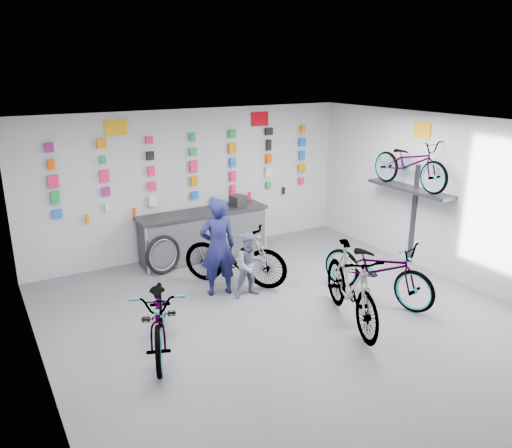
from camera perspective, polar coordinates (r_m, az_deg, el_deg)
floor at (r=7.67m, az=5.51°, el=-12.14°), size 8.00×8.00×0.00m
ceiling at (r=6.72m, az=6.27°, el=10.69°), size 8.00×8.00×0.00m
wall_back at (r=10.42m, az=-7.22°, el=4.71°), size 7.00×0.00×7.00m
wall_left at (r=5.84m, az=-23.33°, el=-7.05°), size 0.00×8.00×8.00m
wall_right at (r=9.48m, az=23.23°, el=2.12°), size 0.00×8.00×8.00m
counter at (r=10.29m, az=-5.99°, el=-1.28°), size 2.70×0.66×1.00m
merch_wall at (r=10.29m, az=-7.19°, el=6.18°), size 5.58×0.08×1.54m
wall_bracket at (r=10.09m, az=17.22°, el=3.42°), size 0.39×1.90×2.00m
sign_left at (r=9.72m, az=-15.72°, el=10.58°), size 0.42×0.02×0.30m
sign_right at (r=10.93m, az=0.45°, el=11.92°), size 0.42×0.02×0.30m
sign_side at (r=10.00m, az=18.44°, el=10.11°), size 0.02×0.40×0.30m
bike_left at (r=7.13m, az=-10.94°, el=-10.06°), size 1.36×2.12×1.05m
bike_center at (r=7.76m, az=10.82°, el=-6.95°), size 1.21×2.12×1.23m
bike_right at (r=8.67m, az=13.70°, el=-4.93°), size 1.27×2.22×1.10m
bike_service at (r=8.94m, az=-2.44°, el=-3.48°), size 1.71×1.82×1.17m
bike_wall at (r=9.92m, az=17.21°, el=6.67°), size 0.63×1.80×0.95m
clerk at (r=8.52m, az=-4.38°, el=-2.65°), size 0.69×0.52×1.72m
customer at (r=8.51m, az=-0.65°, el=-4.70°), size 0.60×0.49×1.14m
spare_wheel at (r=9.65m, az=-10.57°, el=-3.49°), size 0.77×0.32×0.76m
register at (r=10.47m, az=-2.05°, el=2.69°), size 0.33×0.35×0.22m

